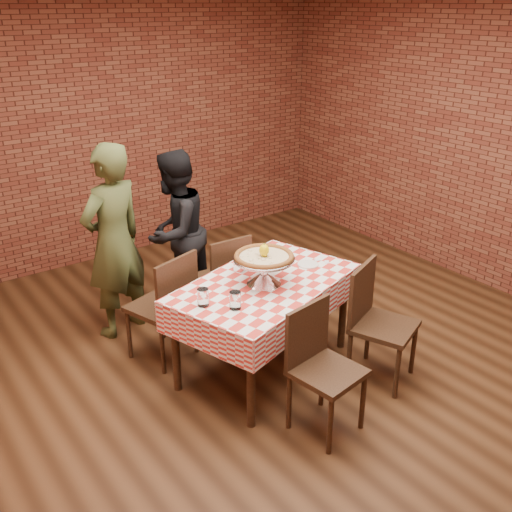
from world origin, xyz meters
The scene contains 19 objects.
ground centered at (0.00, 0.00, 0.00)m, with size 6.00×6.00×0.00m, color black.
back_wall centered at (0.00, 3.00, 1.45)m, with size 5.50×5.50×0.00m, color maroon.
table centered at (0.01, 0.16, 0.38)m, with size 1.42×0.85×0.75m, color #3C2615.
tablecloth centered at (0.01, 0.16, 0.64)m, with size 1.46×0.89×0.25m, color red, non-canonical shape.
pizza_stand centered at (-0.01, 0.14, 0.86)m, with size 0.47×0.47×0.21m, color silver, non-canonical shape.
pizza centered at (-0.01, 0.14, 0.97)m, with size 0.44×0.44×0.03m, color beige.
lemon centered at (-0.01, 0.14, 1.03)m, with size 0.07×0.07×0.10m, color yellow.
water_glass_left centered at (-0.41, -0.06, 0.82)m, with size 0.08×0.08×0.13m, color white.
water_glass_right centered at (-0.56, 0.11, 0.82)m, with size 0.08×0.08×0.13m, color white.
side_plate centered at (0.47, 0.19, 0.76)m, with size 0.17×0.17×0.01m, color white.
sweetener_packet_a centered at (0.63, 0.14, 0.76)m, with size 0.05×0.04×0.01m, color white.
sweetener_packet_b centered at (0.59, 0.22, 0.76)m, with size 0.05×0.04×0.01m, color white.
condiment_caddy centered at (-0.02, 0.43, 0.82)m, with size 0.09×0.07×0.13m, color silver.
chair_near_left centered at (-0.10, -0.68, 0.45)m, with size 0.41×0.41×0.89m, color #3C2615, non-canonical shape.
chair_near_right centered at (0.65, -0.49, 0.46)m, with size 0.44×0.44×0.92m, color #3C2615, non-canonical shape.
chair_far_left centered at (-0.56, 0.79, 0.46)m, with size 0.44×0.44×0.92m, color #3C2615, non-canonical shape.
chair_far_right centered at (0.12, 0.94, 0.44)m, with size 0.40×0.40×0.88m, color #3C2615, non-canonical shape.
diner_olive centered at (-0.66, 1.37, 0.84)m, with size 0.61×0.40×1.69m, color #3C4522.
diner_black centered at (-0.03, 1.47, 0.76)m, with size 0.73×0.57×1.51m, color black.
Camera 1 is at (-2.39, -2.99, 2.70)m, focal length 41.07 mm.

